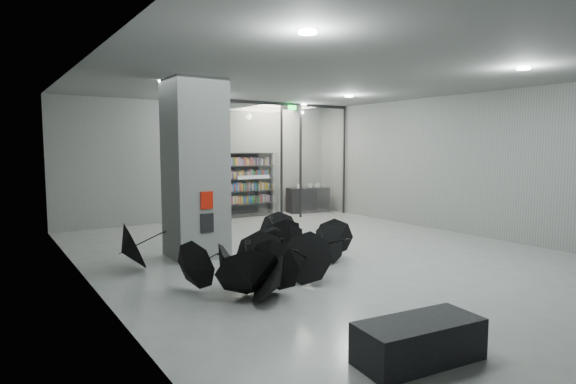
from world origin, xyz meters
TOP-DOWN VIEW (x-y plane):
  - room at (0.00, 0.00)m, footprint 14.00×14.02m
  - column at (-2.50, 2.00)m, footprint 1.20×1.20m
  - fire_cabinet at (-2.50, 1.38)m, footprint 0.28×0.04m
  - info_panel at (-2.50, 1.38)m, footprint 0.30×0.03m
  - exit_sign at (2.40, 5.30)m, footprint 0.30×0.06m
  - glass_partition at (2.39, 5.50)m, footprint 5.06×0.08m
  - bench at (-2.42, -4.44)m, footprint 1.60×0.84m
  - bookshelf at (1.36, 6.75)m, footprint 2.10×0.58m
  - shop_counter at (3.89, 6.40)m, footprint 1.67×0.96m
  - umbrella_cluster at (-2.06, -0.37)m, footprint 5.29×4.57m

SIDE VIEW (x-z plane):
  - bench at x=-2.42m, z-range 0.00..0.49m
  - umbrella_cluster at x=-2.06m, z-range -0.34..0.94m
  - shop_counter at x=3.89m, z-range 0.00..0.94m
  - info_panel at x=-2.50m, z-range 0.64..1.06m
  - bookshelf at x=1.36m, z-range 0.00..2.29m
  - fire_cabinet at x=-2.50m, z-range 1.16..1.54m
  - column at x=-2.50m, z-range 0.00..4.00m
  - glass_partition at x=2.39m, z-range 0.18..4.18m
  - room at x=0.00m, z-range 0.84..4.85m
  - exit_sign at x=2.40m, z-range 3.74..3.90m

